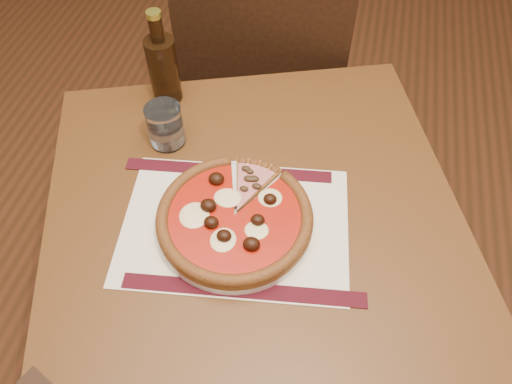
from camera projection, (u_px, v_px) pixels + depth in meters
table at (254, 237)px, 1.05m from camera, size 1.03×1.03×0.75m
chair_far at (266, 79)px, 1.52m from camera, size 0.48×0.48×0.96m
placemat at (235, 225)px, 0.95m from camera, size 0.46×0.36×0.00m
plate at (235, 222)px, 0.94m from camera, size 0.29×0.29×0.02m
pizza at (235, 217)px, 0.92m from camera, size 0.29×0.29×0.04m
ham_slice at (253, 186)px, 0.97m from camera, size 0.10×0.14×0.02m
water_glass at (165, 125)px, 1.05m from camera, size 0.08×0.08×0.09m
bottle at (163, 67)px, 1.10m from camera, size 0.07×0.07×0.22m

